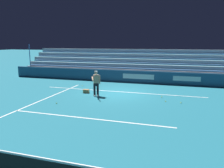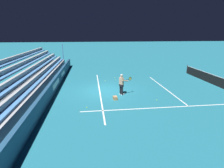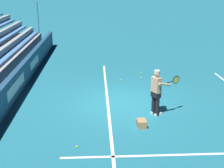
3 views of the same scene
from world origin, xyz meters
name	(u,v)px [view 2 (image 2 of 3)]	position (x,y,z in m)	size (l,w,h in m)	color
ground_plane	(105,90)	(0.00, 0.00, 0.00)	(160.00, 160.00, 0.00)	#1E6B7F
court_baseline_white	(100,91)	(0.00, -0.50, 0.00)	(12.00, 0.10, 0.01)	white
court_sideline_white	(168,107)	(4.11, 4.00, 0.00)	(0.10, 12.00, 0.01)	white
court_service_line_white	(165,88)	(0.00, 5.50, 0.00)	(8.22, 0.10, 0.01)	white
back_wall_sponsor_board	(53,86)	(-0.01, -4.41, 0.55)	(24.40, 0.25, 1.10)	navy
bleacher_stand	(25,85)	(0.00, -6.64, 0.76)	(23.18, 3.20, 3.40)	#9EA3A8
tennis_player	(122,84)	(1.21, 1.26, 0.89)	(0.56, 1.07, 1.71)	black
ball_box_cardboard	(115,98)	(2.26, 0.57, 0.13)	(0.40, 0.30, 0.26)	#A87F51
tennis_ball_by_box	(115,80)	(-3.38, 1.37, 0.03)	(0.07, 0.07, 0.07)	#CCE533
tennis_ball_midcourt	(115,78)	(-4.28, 1.43, 0.03)	(0.07, 0.07, 0.07)	#CCE533
tennis_ball_near_player	(105,81)	(-3.06, 0.26, 0.03)	(0.07, 0.07, 0.07)	#CCE533
tennis_ball_far_right	(157,100)	(2.79, 3.70, 0.03)	(0.07, 0.07, 0.07)	#CCE533
tennis_ball_on_baseline	(87,107)	(3.55, -1.56, 0.03)	(0.07, 0.07, 0.07)	#CCE533
tennis_net	(218,81)	(0.00, 10.73, 0.49)	(11.09, 0.09, 1.07)	#33383D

